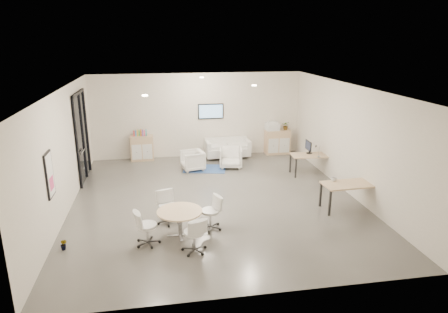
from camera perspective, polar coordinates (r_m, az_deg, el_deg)
room_shell at (r=11.03m, az=-1.29°, el=1.51°), size 9.60×10.60×4.80m
glass_door at (r=13.59m, az=-19.67°, el=3.04°), size 0.09×1.90×2.85m
artwork at (r=9.71m, az=-23.66°, el=-2.43°), size 0.05×0.54×1.04m
wall_tv at (r=15.38m, az=-1.90°, el=6.47°), size 0.98×0.06×0.58m
ceiling_spots at (r=11.51m, az=-2.96°, el=10.16°), size 3.14×4.14×0.03m
sideboard_left at (r=15.33m, az=-11.62°, el=1.20°), size 0.84×0.44×0.95m
sideboard_right at (r=16.00m, az=7.63°, el=2.09°), size 0.97×0.47×0.97m
books at (r=15.20m, az=-11.90°, el=3.31°), size 0.49×0.14×0.22m
printer at (r=15.79m, az=6.92°, el=4.34°), size 0.54×0.47×0.35m
loveseat at (r=15.41m, az=0.46°, el=1.12°), size 1.70×0.89×0.63m
blue_rug at (r=14.16m, az=-2.75°, el=-1.75°), size 1.63×1.26×0.01m
armchair_left at (r=13.98m, az=-4.52°, el=-0.43°), size 0.81×0.84×0.75m
armchair_right at (r=14.20m, az=0.98°, el=-0.01°), size 0.89×0.85×0.80m
desk_rear at (r=13.76m, az=12.29°, el=-0.02°), size 1.36×0.75×0.69m
desk_front at (r=11.21m, az=17.47°, el=-4.06°), size 1.46×0.78×0.74m
monitor at (r=13.79m, az=11.99°, el=1.37°), size 0.20×0.50×0.44m
round_table at (r=9.39m, az=-6.34°, el=-8.20°), size 1.06×1.06×0.64m
meeting_chairs at (r=9.45m, az=-6.31°, el=-9.00°), size 2.24×2.24×0.82m
plant_cabinet at (r=15.94m, az=8.83°, el=4.26°), size 0.40×0.42×0.26m
plant_floor at (r=9.65m, az=-21.88°, el=-11.98°), size 0.25×0.31×0.12m
cup at (r=11.21m, az=15.44°, el=-3.09°), size 0.17×0.15×0.14m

